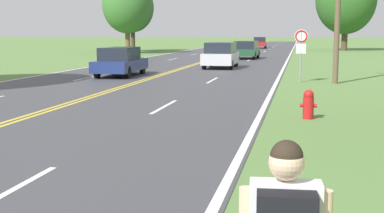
% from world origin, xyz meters
% --- Properties ---
extents(fire_hydrant, '(0.44, 0.28, 0.77)m').
position_xyz_m(fire_hydrant, '(7.42, 15.12, 0.39)').
color(fire_hydrant, red).
rests_on(fire_hydrant, ground).
extents(traffic_sign, '(0.60, 0.10, 2.37)m').
position_xyz_m(traffic_sign, '(7.18, 25.46, 1.78)').
color(traffic_sign, gray).
rests_on(traffic_sign, ground).
extents(tree_left_verge, '(7.04, 7.04, 10.03)m').
position_xyz_m(tree_left_verge, '(12.17, 67.08, 5.96)').
color(tree_left_verge, '#473828').
rests_on(tree_left_verge, ground).
extents(tree_mid_treeline, '(4.81, 4.81, 7.69)m').
position_xyz_m(tree_mid_treeline, '(-11.59, 59.33, 4.90)').
color(tree_mid_treeline, '#473828').
rests_on(tree_mid_treeline, ground).
extents(tree_right_cluster, '(5.05, 5.05, 7.86)m').
position_xyz_m(tree_right_cluster, '(-10.33, 53.66, 4.93)').
color(tree_right_cluster, brown).
rests_on(tree_right_cluster, ground).
extents(car_dark_blue_sedan_nearest, '(1.91, 4.63, 1.48)m').
position_xyz_m(car_dark_blue_sedan_nearest, '(-1.93, 27.10, 0.75)').
color(car_dark_blue_sedan_nearest, black).
rests_on(car_dark_blue_sedan_nearest, ground).
extents(car_silver_van_approaching, '(1.86, 3.97, 1.61)m').
position_xyz_m(car_silver_van_approaching, '(2.27, 33.94, 0.84)').
color(car_silver_van_approaching, black).
rests_on(car_silver_van_approaching, ground).
extents(car_dark_green_hatchback_mid_near, '(2.05, 4.11, 1.48)m').
position_xyz_m(car_dark_green_hatchback_mid_near, '(2.67, 45.65, 0.79)').
color(car_dark_green_hatchback_mid_near, black).
rests_on(car_dark_green_hatchback_mid_near, ground).
extents(car_red_sedan_mid_far, '(1.85, 4.36, 1.51)m').
position_xyz_m(car_red_sedan_mid_far, '(1.68, 73.56, 0.78)').
color(car_red_sedan_mid_far, black).
rests_on(car_red_sedan_mid_far, ground).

